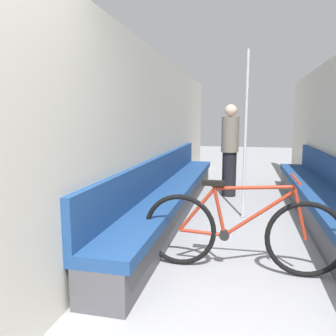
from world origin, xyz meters
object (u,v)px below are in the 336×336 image
(bench_seat_row_left, at_px, (173,194))
(bench_seat_row_right, at_px, (322,202))
(bicycle, at_px, (240,232))
(grab_pole_near, at_px, (245,138))
(passenger_standing, at_px, (230,150))

(bench_seat_row_left, relative_size, bench_seat_row_right, 1.00)
(bicycle, height_order, grab_pole_near, grab_pole_near)
(bench_seat_row_right, height_order, bicycle, bicycle)
(bench_seat_row_left, xyz_separation_m, passenger_standing, (0.74, 1.25, 0.55))
(grab_pole_near, relative_size, passenger_standing, 1.41)
(bench_seat_row_right, bearing_deg, bicycle, -121.89)
(bench_seat_row_left, xyz_separation_m, bicycle, (0.97, -1.67, 0.09))
(bench_seat_row_right, xyz_separation_m, bicycle, (-1.04, -1.67, 0.09))
(bench_seat_row_right, distance_m, passenger_standing, 1.87)
(bench_seat_row_right, bearing_deg, bench_seat_row_left, 180.00)
(bench_seat_row_left, bearing_deg, grab_pole_near, -0.53)
(bench_seat_row_right, relative_size, bicycle, 2.94)
(grab_pole_near, bearing_deg, passenger_standing, 101.42)
(bench_seat_row_left, xyz_separation_m, bench_seat_row_right, (2.01, 0.00, 0.00))
(bench_seat_row_right, bearing_deg, grab_pole_near, -179.48)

